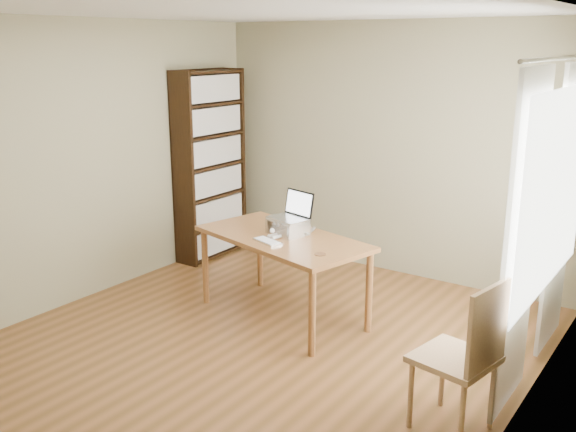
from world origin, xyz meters
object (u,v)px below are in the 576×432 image
object	(u,v)px
bookshelf	(210,165)
chair	(468,352)
laptop	(292,211)
desk	(283,245)
cat	(291,226)
keyboard	(267,241)

from	to	relation	value
bookshelf	chair	size ratio (longest dim) A/B	2.06
laptop	chair	bearing A→B (deg)	-12.22
desk	cat	distance (m)	0.19
desk	keyboard	distance (m)	0.24
bookshelf	keyboard	distance (m)	2.05
desk	keyboard	world-z (taller)	keyboard
laptop	keyboard	bearing A→B (deg)	-76.50
bookshelf	chair	distance (m)	4.05
bookshelf	chair	world-z (taller)	bookshelf
desk	laptop	world-z (taller)	laptop
laptop	chair	xyz separation A→B (m)	(1.95, -0.94, -0.39)
laptop	keyboard	distance (m)	0.40
keyboard	cat	xyz separation A→B (m)	(0.02, 0.33, 0.05)
cat	desk	bearing A→B (deg)	-83.06
keyboard	chair	world-z (taller)	chair
bookshelf	laptop	bearing A→B (deg)	-25.96
keyboard	cat	size ratio (longest dim) A/B	0.62
bookshelf	laptop	xyz separation A→B (m)	(1.66, -0.81, -0.11)
laptop	chair	distance (m)	2.20
desk	keyboard	xyz separation A→B (m)	(-0.00, -0.22, 0.09)
bookshelf	desk	size ratio (longest dim) A/B	1.23
bookshelf	cat	world-z (taller)	bookshelf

